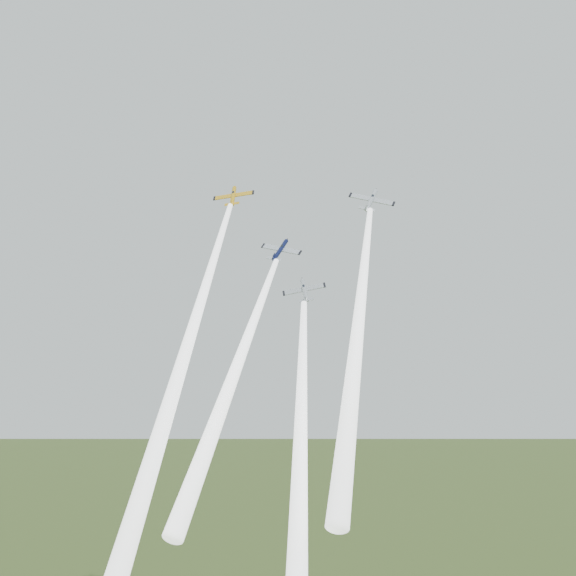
# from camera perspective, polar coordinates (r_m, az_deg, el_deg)

# --- Properties ---
(plane_yellow) EXTENTS (9.78, 7.95, 7.50)m
(plane_yellow) POSITION_cam_1_polar(r_m,az_deg,el_deg) (139.22, -4.35, 7.25)
(plane_yellow) COLOR gold
(smoke_trail_yellow) EXTENTS (15.39, 54.29, 57.31)m
(smoke_trail_yellow) POSITION_cam_1_polar(r_m,az_deg,el_deg) (106.87, -7.95, -4.52)
(smoke_trail_yellow) COLOR white
(plane_navy) EXTENTS (8.53, 6.67, 7.88)m
(plane_navy) POSITION_cam_1_polar(r_m,az_deg,el_deg) (130.32, -0.62, 3.02)
(plane_navy) COLOR #0C1239
(smoke_trail_navy) EXTENTS (5.59, 40.47, 41.92)m
(smoke_trail_navy) POSITION_cam_1_polar(r_m,az_deg,el_deg) (108.00, -4.25, -6.69)
(smoke_trail_navy) COLOR white
(plane_silver_right) EXTENTS (8.88, 8.19, 8.81)m
(plane_silver_right) POSITION_cam_1_polar(r_m,az_deg,el_deg) (130.45, 6.59, 6.91)
(plane_silver_right) COLOR silver
(smoke_trail_silver_right) EXTENTS (10.53, 45.51, 47.49)m
(smoke_trail_silver_right) POSITION_cam_1_polar(r_m,az_deg,el_deg) (102.63, 5.52, -3.39)
(smoke_trail_silver_right) COLOR white
(plane_silver_low) EXTENTS (9.18, 7.33, 7.09)m
(plane_silver_low) POSITION_cam_1_polar(r_m,az_deg,el_deg) (116.24, 1.30, -0.18)
(plane_silver_low) COLOR #A2A9B0
(smoke_trail_silver_low) EXTENTS (15.78, 39.18, 42.05)m
(smoke_trail_silver_low) POSITION_cam_1_polar(r_m,az_deg,el_deg) (94.09, 0.98, -12.10)
(smoke_trail_silver_low) COLOR white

